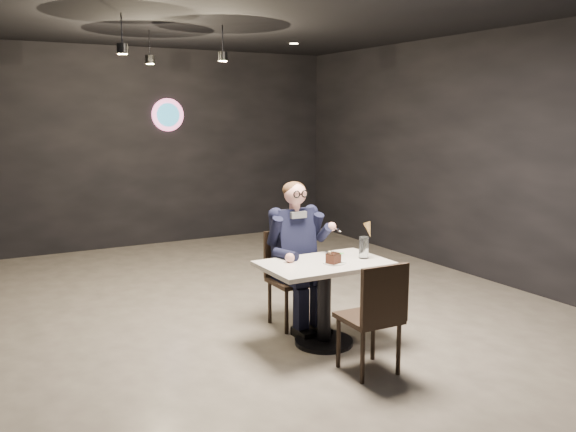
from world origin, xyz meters
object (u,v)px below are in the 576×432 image
main_table (324,303)px  chair_far (294,279)px  chair_near (369,316)px  sundae_glass (364,248)px  seated_man (294,253)px

main_table → chair_far: 0.56m
chair_far → chair_near: 1.20m
main_table → sundae_glass: bearing=-7.2°
chair_far → seated_man: bearing=-90.0°
sundae_glass → chair_near: bearing=-122.2°
main_table → chair_far: bearing=90.0°
chair_near → main_table: bearing=91.3°
chair_near → chair_far: bearing=91.3°
seated_man → chair_near: bearing=-90.0°
main_table → chair_near: bearing=-90.0°
main_table → seated_man: seated_man is taller
chair_far → sundae_glass: 0.81m
chair_near → seated_man: seated_man is taller
chair_near → seated_man: (0.00, 1.20, 0.26)m
chair_near → sundae_glass: bearing=59.1°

